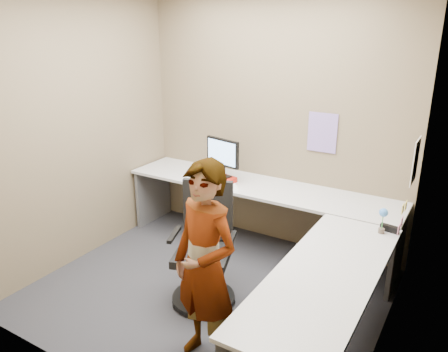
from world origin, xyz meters
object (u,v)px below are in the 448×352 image
Objects in this scene: person at (205,267)px; desk at (271,228)px; monitor at (222,154)px; office_chair at (205,255)px.

desk is at bearing 105.17° from person.
monitor is 1.24m from office_chair.
desk is 1.06m from monitor.
office_chair is 0.69× the size of person.
desk is at bearing -18.95° from monitor.
person is at bearing -89.11° from desk.
monitor is 0.41× the size of office_chair.
monitor is 1.84m from person.
monitor is at bearing 131.78° from person.
person is (0.02, -1.11, 0.17)m from desk.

